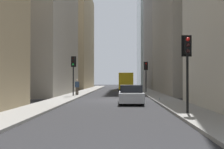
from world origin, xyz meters
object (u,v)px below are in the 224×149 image
delivery_truck (126,81)px  traffic_light_far_junction (146,70)px  traffic_light_foreground (187,55)px  traffic_light_midblock (73,67)px  pedestrian (77,86)px  sedan_silver (131,95)px  discarded_bottle (160,99)px

delivery_truck → traffic_light_far_junction: size_ratio=1.61×
traffic_light_foreground → traffic_light_midblock: bearing=30.6°
pedestrian → sedan_silver: bearing=-148.9°
traffic_light_midblock → traffic_light_far_junction: (8.20, -8.20, -0.05)m
sedan_silver → traffic_light_foreground: (-6.72, -2.64, 2.40)m
sedan_silver → traffic_light_foreground: 7.61m
sedan_silver → traffic_light_foreground: size_ratio=1.08×
pedestrian → traffic_light_foreground: bearing=-152.8°
delivery_truck → sedan_silver: bearing=180.0°
sedan_silver → traffic_light_far_junction: bearing=-9.3°
sedan_silver → discarded_bottle: bearing=-55.0°
traffic_light_far_junction → discarded_bottle: 14.14m
traffic_light_foreground → sedan_silver: bearing=21.4°
traffic_light_midblock → pedestrian: bearing=-2.3°
traffic_light_far_junction → pedestrian: size_ratio=2.36×
sedan_silver → pedestrian: pedestrian is taller
sedan_silver → delivery_truck: bearing=-0.0°
sedan_silver → discarded_bottle: (1.68, -2.40, -0.42)m
delivery_truck → pedestrian: bearing=159.8°
traffic_light_midblock → pedestrian: (1.94, -0.08, -2.07)m
delivery_truck → traffic_light_foreground: traffic_light_foreground is taller
delivery_truck → traffic_light_foreground: 31.33m
sedan_silver → pedestrian: bearing=31.1°
traffic_light_far_junction → discarded_bottle: size_ratio=14.85×
traffic_light_midblock → traffic_light_far_junction: traffic_light_midblock is taller
delivery_truck → traffic_light_midblock: bearing=161.7°
pedestrian → discarded_bottle: 11.05m
traffic_light_far_junction → delivery_truck: bearing=15.8°
discarded_bottle → delivery_truck: bearing=6.0°
traffic_light_foreground → traffic_light_far_junction: (22.24, 0.10, 0.02)m
traffic_light_midblock → traffic_light_far_junction: bearing=-45.0°
sedan_silver → traffic_light_midblock: 9.59m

